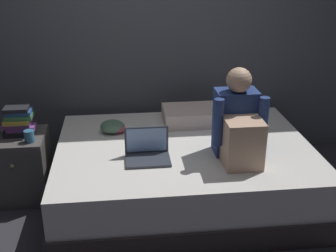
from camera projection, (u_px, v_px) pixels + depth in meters
The scene contains 10 objects.
ground_plane at pixel (163, 220), 3.27m from camera, with size 8.00×8.00×0.00m, color #2D2D33.
wall_back at pixel (148, 12), 3.85m from camera, with size 5.60×0.10×2.70m, color #4C4F54.
bed at pixel (184, 172), 3.48m from camera, with size 2.00×1.50×0.47m.
nightstand at pixel (20, 166), 3.49m from camera, with size 0.44×0.46×0.53m.
person_sitting at pixel (238, 125), 3.10m from camera, with size 0.39×0.44×0.66m.
laptop at pixel (147, 152), 3.15m from camera, with size 0.32×0.23×0.22m.
pillow at pixel (196, 115), 3.79m from camera, with size 0.56×0.36×0.13m, color beige.
book_stack at pixel (18, 121), 3.37m from camera, with size 0.24×0.17×0.23m.
mug at pixel (29, 136), 3.27m from camera, with size 0.08×0.08×0.09m, color teal.
clothes_pile at pixel (114, 127), 3.58m from camera, with size 0.21×0.17×0.11m.
Camera 1 is at (-0.27, -2.73, 1.91)m, focal length 46.68 mm.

